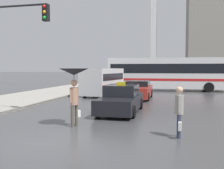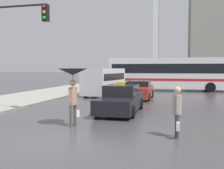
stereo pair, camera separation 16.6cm
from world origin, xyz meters
TOP-DOWN VIEW (x-y plane):
  - ground_plane at (0.00, 0.00)m, footprint 300.00×300.00m
  - taxi at (1.03, 6.16)m, footprint 1.91×4.57m
  - sedan_red at (1.07, 12.64)m, footprint 1.91×4.34m
  - ambulance_van at (-2.17, 14.21)m, footprint 2.67×5.29m
  - city_bus at (2.84, 20.59)m, footprint 11.88×2.93m
  - pedestrian_with_umbrella at (-0.11, 2.42)m, footprint 1.16×1.16m
  - pedestrian_man at (3.89, 1.65)m, footprint 0.31×0.58m
  - traffic_light at (-3.98, 4.32)m, footprint 3.15×0.38m
  - monument_cross at (0.33, 36.93)m, footprint 9.36×0.90m

SIDE VIEW (x-z plane):
  - ground_plane at x=0.00m, z-range 0.00..0.00m
  - sedan_red at x=1.07m, z-range -0.03..1.32m
  - taxi at x=1.03m, z-range -0.14..1.46m
  - pedestrian_man at x=3.89m, z-range 0.12..1.83m
  - ambulance_van at x=-2.17m, z-range 0.13..2.43m
  - city_bus at x=2.84m, z-range 0.19..3.57m
  - pedestrian_with_umbrella at x=-0.11m, z-range 0.76..3.07m
  - traffic_light at x=-3.98m, z-range 1.08..6.74m
  - monument_cross at x=0.33m, z-range 1.43..22.71m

